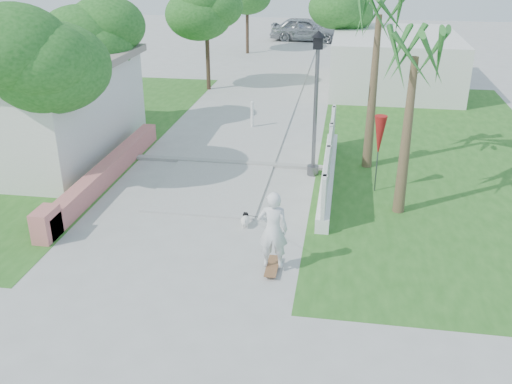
% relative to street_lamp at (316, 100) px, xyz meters
% --- Properties ---
extents(ground, '(90.00, 90.00, 0.00)m').
position_rel_street_lamp_xyz_m(ground, '(-2.90, -5.50, -2.43)').
color(ground, '#B7B7B2').
rests_on(ground, ground).
extents(path_strip, '(3.20, 36.00, 0.06)m').
position_rel_street_lamp_xyz_m(path_strip, '(-2.90, 14.50, -2.40)').
color(path_strip, '#B7B7B2').
rests_on(path_strip, ground).
extents(curb, '(6.50, 0.25, 0.10)m').
position_rel_street_lamp_xyz_m(curb, '(-2.90, 0.50, -2.38)').
color(curb, '#999993').
rests_on(curb, ground).
extents(grass_left, '(8.00, 20.00, 0.01)m').
position_rel_street_lamp_xyz_m(grass_left, '(-9.90, 2.50, -2.42)').
color(grass_left, '#29601E').
rests_on(grass_left, ground).
extents(grass_right, '(8.00, 20.00, 0.01)m').
position_rel_street_lamp_xyz_m(grass_right, '(4.10, 2.50, -2.42)').
color(grass_right, '#29601E').
rests_on(grass_right, ground).
extents(pink_wall, '(0.45, 8.20, 0.80)m').
position_rel_street_lamp_xyz_m(pink_wall, '(-6.20, -1.95, -2.11)').
color(pink_wall, tan).
rests_on(pink_wall, ground).
extents(lattice_fence, '(0.35, 7.00, 1.50)m').
position_rel_street_lamp_xyz_m(lattice_fence, '(0.50, -0.50, -1.88)').
color(lattice_fence, white).
rests_on(lattice_fence, ground).
extents(building_right, '(6.00, 8.00, 2.60)m').
position_rel_street_lamp_xyz_m(building_right, '(3.10, 12.50, -1.13)').
color(building_right, silver).
rests_on(building_right, ground).
extents(street_lamp, '(0.44, 0.44, 4.44)m').
position_rel_street_lamp_xyz_m(street_lamp, '(0.00, 0.00, 0.00)').
color(street_lamp, '#59595E').
rests_on(street_lamp, ground).
extents(bollard, '(0.14, 0.14, 1.09)m').
position_rel_street_lamp_xyz_m(bollard, '(-2.70, 4.50, -1.84)').
color(bollard, white).
rests_on(bollard, ground).
extents(patio_umbrella, '(0.36, 0.36, 2.30)m').
position_rel_street_lamp_xyz_m(patio_umbrella, '(1.90, -1.00, -0.74)').
color(patio_umbrella, '#59595E').
rests_on(patio_umbrella, ground).
extents(tree_left_near, '(3.60, 3.60, 5.28)m').
position_rel_street_lamp_xyz_m(tree_left_near, '(-7.38, -2.52, 1.40)').
color(tree_left_near, '#4C3826').
rests_on(tree_left_near, ground).
extents(tree_left_mid, '(3.20, 3.20, 4.85)m').
position_rel_street_lamp_xyz_m(tree_left_mid, '(-8.38, 2.98, 1.07)').
color(tree_left_mid, '#4C3826').
rests_on(tree_left_mid, ground).
extents(tree_path_left, '(3.40, 3.40, 5.23)m').
position_rel_street_lamp_xyz_m(tree_path_left, '(-5.88, 10.48, 1.39)').
color(tree_path_left, '#4C3826').
rests_on(tree_path_left, ground).
extents(tree_path_right, '(3.00, 3.00, 4.79)m').
position_rel_street_lamp_xyz_m(tree_path_right, '(0.32, 14.48, 1.07)').
color(tree_path_right, '#4C3826').
rests_on(tree_path_right, ground).
extents(palm_far, '(1.80, 1.80, 5.30)m').
position_rel_street_lamp_xyz_m(palm_far, '(1.70, 1.00, 2.06)').
color(palm_far, brown).
rests_on(palm_far, ground).
extents(palm_near, '(1.80, 1.80, 4.70)m').
position_rel_street_lamp_xyz_m(palm_near, '(2.50, -2.30, 1.53)').
color(palm_near, brown).
rests_on(palm_near, ground).
extents(skateboarder, '(1.32, 2.63, 1.92)m').
position_rel_street_lamp_xyz_m(skateboarder, '(-0.96, -5.04, -1.60)').
color(skateboarder, brown).
rests_on(skateboarder, ground).
extents(dog, '(0.27, 0.51, 0.35)m').
position_rel_street_lamp_xyz_m(dog, '(-1.48, -3.86, -2.23)').
color(dog, white).
rests_on(dog, ground).
extents(parked_car, '(5.10, 2.16, 1.72)m').
position_rel_street_lamp_xyz_m(parked_car, '(-2.36, 25.88, -1.57)').
color(parked_car, '#B1B5B9').
rests_on(parked_car, ground).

